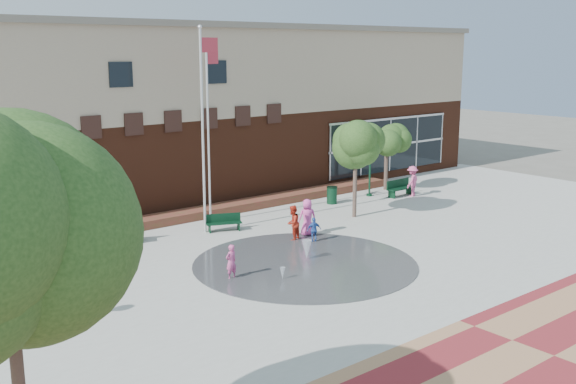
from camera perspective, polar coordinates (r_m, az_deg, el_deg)
ground at (r=23.28m, az=6.32°, el=-7.87°), size 120.00×120.00×0.00m
plaza_concrete at (r=26.07m, az=0.00°, el=-5.59°), size 46.00×18.00×0.01m
paver_band at (r=19.45m, az=21.61°, el=-12.81°), size 46.00×6.00×0.01m
splash_pad at (r=25.34m, az=1.44°, el=-6.12°), size 8.40×8.40×0.01m
library_building at (r=36.43m, az=-13.68°, el=6.57°), size 44.40×10.40×9.20m
flower_bed at (r=32.08m, az=-8.66°, el=-2.36°), size 26.00×1.20×0.40m
flagpole_left at (r=30.63m, az=-6.74°, el=5.73°), size 0.91×0.41×8.23m
flagpole_right at (r=28.95m, az=-7.19°, el=6.11°), size 1.08×0.29×8.87m
lamp_right at (r=36.67m, az=6.97°, el=2.71°), size 0.34×0.34×3.24m
bench_left at (r=28.64m, az=-14.26°, el=-3.69°), size 2.03×1.31×0.99m
bench_mid at (r=29.80m, az=-5.44°, el=-2.88°), size 1.60×1.01×0.78m
bench_right at (r=37.20m, az=9.50°, el=0.08°), size 1.84×0.58×0.92m
trash_can at (r=34.94m, az=3.74°, el=-0.27°), size 0.56×0.56×0.92m
tree_big_left at (r=11.12m, az=-23.03°, el=-0.94°), size 4.89×4.89×7.81m
tree_mid at (r=31.77m, az=5.75°, el=3.74°), size 2.73×2.73×4.60m
tree_small_right at (r=38.40m, az=8.38°, el=4.69°), size 2.46×2.46×4.21m
water_jet_a at (r=25.82m, az=1.60°, el=-5.78°), size 0.38×0.38×0.74m
water_jet_b at (r=23.65m, az=-0.46°, el=-7.47°), size 0.19×0.19×0.43m
child_splash at (r=23.67m, az=-4.84°, el=-5.91°), size 0.49×0.35×1.25m
adult_red at (r=28.21m, az=0.39°, el=-2.64°), size 0.89×0.80×1.50m
adult_pink at (r=28.93m, az=1.64°, el=-2.17°), size 0.93×0.80×1.60m
child_blue at (r=27.99m, az=2.22°, el=-3.23°), size 0.67×0.47×1.06m
person_bench at (r=37.22m, az=10.48°, el=0.90°), size 1.22×0.93×1.68m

